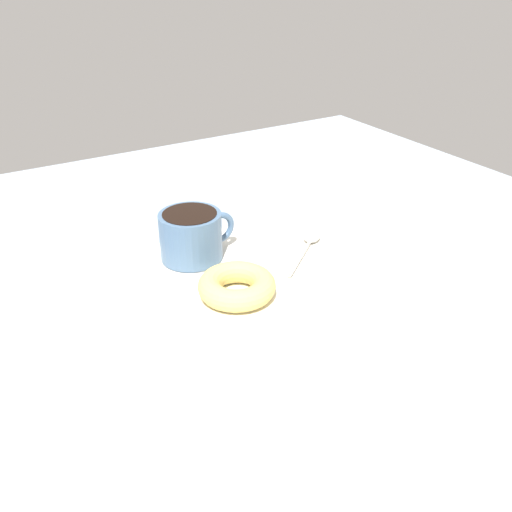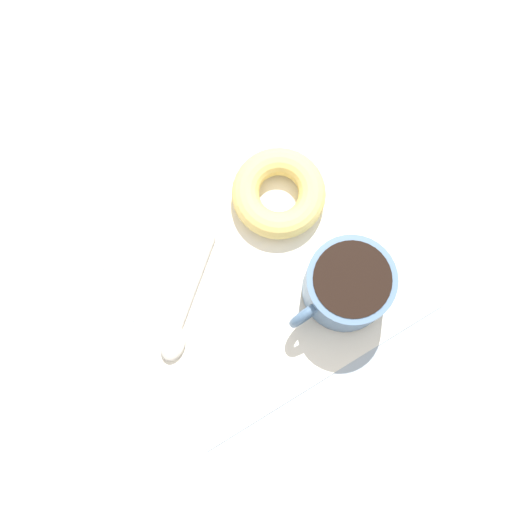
% 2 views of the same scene
% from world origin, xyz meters
% --- Properties ---
extents(ground_plane, '(1.20, 1.20, 0.02)m').
position_xyz_m(ground_plane, '(0.00, 0.00, -0.01)').
color(ground_plane, '#99A8B7').
extents(napkin, '(0.28, 0.28, 0.00)m').
position_xyz_m(napkin, '(-0.01, 0.02, 0.00)').
color(napkin, white).
rests_on(napkin, ground_plane).
extents(coffee_cup, '(0.12, 0.09, 0.07)m').
position_xyz_m(coffee_cup, '(-0.07, 0.10, 0.04)').
color(coffee_cup, slate).
rests_on(coffee_cup, napkin).
extents(donut, '(0.10, 0.10, 0.03)m').
position_xyz_m(donut, '(-0.07, -0.03, 0.02)').
color(donut, '#E5C66B').
rests_on(donut, napkin).
extents(spoon, '(0.12, 0.10, 0.01)m').
position_xyz_m(spoon, '(0.09, 0.04, 0.01)').
color(spoon, '#B7B2A8').
rests_on(spoon, napkin).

